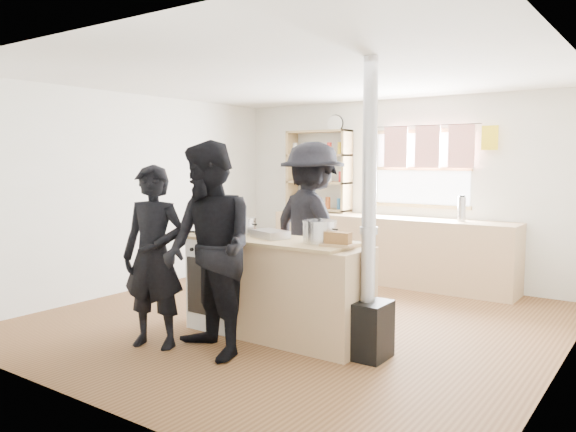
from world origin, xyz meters
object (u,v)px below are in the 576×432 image
at_px(bread_board, 338,240).
at_px(person_near_right, 209,250).
at_px(flue_heater, 368,282).
at_px(person_far, 312,228).
at_px(thermos, 462,209).
at_px(skillet_greens, 208,231).
at_px(cooking_island, 276,288).
at_px(roast_tray, 270,234).
at_px(stockpot_stove, 245,226).
at_px(person_near_left, 154,257).
at_px(stockpot_counter, 320,232).

xyz_separation_m(bread_board, person_near_right, (-0.82, -0.73, -0.06)).
height_order(flue_heater, person_far, flue_heater).
bearing_deg(thermos, flue_heater, -87.38).
bearing_deg(bread_board, skillet_greens, -177.08).
relative_size(skillet_greens, person_near_right, 0.20).
height_order(cooking_island, skillet_greens, skillet_greens).
relative_size(bread_board, person_near_right, 0.17).
relative_size(cooking_island, person_near_right, 1.08).
xyz_separation_m(thermos, roast_tray, (-0.94, -2.73, -0.09)).
relative_size(skillet_greens, stockpot_stove, 1.57).
relative_size(skillet_greens, person_near_left, 0.22).
xyz_separation_m(stockpot_counter, person_near_left, (-1.18, -0.88, -0.22)).
relative_size(bread_board, flue_heater, 0.12).
height_order(bread_board, person_near_left, person_near_left).
distance_m(skillet_greens, person_near_right, 0.92).
bearing_deg(person_far, skillet_greens, 79.14).
relative_size(stockpot_counter, person_near_left, 0.19).
distance_m(stockpot_counter, person_near_right, 1.00).
distance_m(skillet_greens, roast_tray, 0.69).
bearing_deg(stockpot_counter, roast_tray, 178.98).
relative_size(roast_tray, person_far, 0.23).
bearing_deg(bread_board, stockpot_stove, 173.65).
distance_m(skillet_greens, stockpot_stove, 0.38).
height_order(roast_tray, person_near_right, person_near_right).
relative_size(thermos, bread_board, 1.02).
height_order(stockpot_stove, person_far, person_far).
xyz_separation_m(skillet_greens, stockpot_counter, (1.23, 0.13, 0.07)).
height_order(skillet_greens, stockpot_stove, stockpot_stove).
bearing_deg(bread_board, person_far, 132.65).
bearing_deg(person_near_right, cooking_island, 99.71).
bearing_deg(bread_board, person_near_left, -149.67).
relative_size(thermos, roast_tray, 0.74).
bearing_deg(roast_tray, stockpot_counter, -1.02).
xyz_separation_m(stockpot_stove, flue_heater, (1.43, -0.12, -0.36)).
height_order(thermos, flue_heater, flue_heater).
height_order(flue_heater, person_near_right, flue_heater).
bearing_deg(cooking_island, stockpot_counter, 3.20).
relative_size(thermos, person_far, 0.17).
xyz_separation_m(flue_heater, person_near_left, (-1.69, -0.83, 0.16)).
relative_size(cooking_island, roast_tray, 4.68).
height_order(flue_heater, person_near_left, flue_heater).
bearing_deg(thermos, bread_board, -93.26).
relative_size(thermos, person_near_left, 0.19).
xyz_separation_m(skillet_greens, person_near_left, (0.05, -0.75, -0.15)).
bearing_deg(roast_tray, person_far, 95.99).
relative_size(thermos, flue_heater, 0.12).
height_order(cooking_island, roast_tray, roast_tray).
height_order(roast_tray, stockpot_counter, stockpot_counter).
height_order(thermos, person_far, person_far).
bearing_deg(cooking_island, roast_tray, 160.50).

